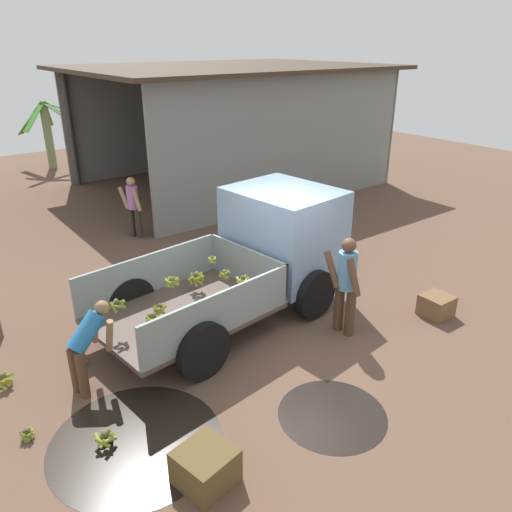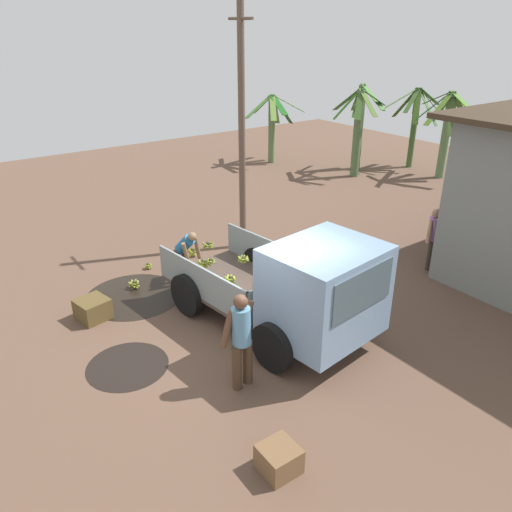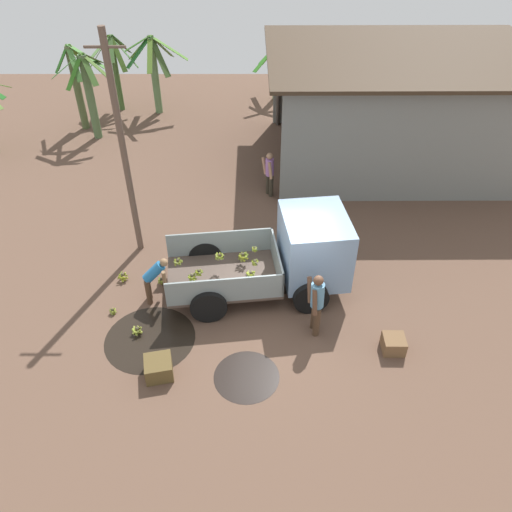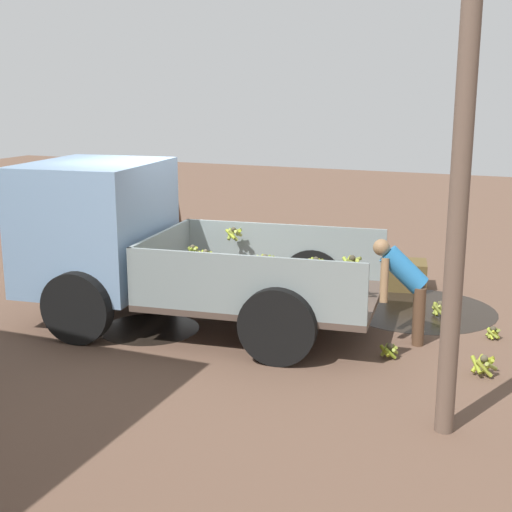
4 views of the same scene
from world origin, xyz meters
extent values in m
plane|color=brown|center=(0.00, 0.00, 0.00)|extent=(36.00, 36.00, 0.00)
cylinder|color=black|center=(-0.05, 1.04, 0.00)|extent=(1.31, 1.31, 0.01)
cylinder|color=black|center=(-0.84, -2.29, 0.00)|extent=(1.48, 1.48, 0.01)
cylinder|color=black|center=(-3.18, -1.17, 0.00)|extent=(2.18, 2.18, 0.01)
cube|color=#4F3F36|center=(-1.48, 0.56, 0.50)|extent=(3.10, 2.33, 0.08)
cube|color=gray|center=(-1.60, 1.52, 0.89)|extent=(2.86, 0.40, 0.71)
cube|color=gray|center=(-1.37, -0.41, 0.89)|extent=(2.86, 0.40, 0.71)
cube|color=gray|center=(-0.08, 0.73, 0.89)|extent=(0.29, 1.99, 0.71)
cube|color=#7A99BC|center=(0.86, 0.84, 1.30)|extent=(1.84, 2.14, 1.69)
cube|color=#4C606B|center=(1.67, 0.94, 1.64)|extent=(0.22, 1.56, 0.74)
cylinder|color=black|center=(0.50, 1.84, 0.46)|extent=(0.93, 0.33, 0.91)
cylinder|color=black|center=(0.75, -0.21, 0.46)|extent=(0.93, 0.33, 0.91)
cylinder|color=black|center=(-2.04, 1.53, 0.46)|extent=(0.93, 0.33, 0.91)
cylinder|color=black|center=(-1.79, -0.52, 0.46)|extent=(0.93, 0.33, 0.91)
sphere|color=#413B2A|center=(-2.62, 0.51, 1.08)|extent=(0.08, 0.08, 0.08)
cylinder|color=olive|center=(-2.68, 0.50, 1.02)|extent=(0.07, 0.18, 0.15)
cylinder|color=olive|center=(-2.62, 0.43, 1.04)|extent=(0.19, 0.05, 0.11)
cylinder|color=olive|center=(-2.55, 0.49, 1.03)|extent=(0.10, 0.19, 0.13)
cylinder|color=#8EA432|center=(-2.56, 0.56, 1.03)|extent=(0.16, 0.17, 0.13)
cylinder|color=olive|center=(-2.65, 0.58, 1.03)|extent=(0.19, 0.13, 0.12)
sphere|color=#403929|center=(-0.75, -0.10, 1.18)|extent=(0.07, 0.07, 0.07)
cylinder|color=olive|center=(-0.69, -0.08, 1.11)|extent=(0.09, 0.16, 0.16)
cylinder|color=#93A327|center=(-0.73, -0.04, 1.13)|extent=(0.18, 0.09, 0.14)
cylinder|color=olive|center=(-0.76, -0.05, 1.11)|extent=(0.15, 0.09, 0.17)
cylinder|color=#9AA348|center=(-0.82, -0.09, 1.13)|extent=(0.06, 0.18, 0.12)
cylinder|color=#94AA24|center=(-0.81, -0.14, 1.13)|extent=(0.14, 0.17, 0.12)
cylinder|color=olive|center=(-0.75, -0.17, 1.14)|extent=(0.18, 0.04, 0.11)
cylinder|color=olive|center=(-0.71, -0.13, 1.11)|extent=(0.13, 0.14, 0.16)
sphere|color=brown|center=(-0.66, 0.59, 1.00)|extent=(0.07, 0.07, 0.07)
cylinder|color=olive|center=(-0.62, 0.64, 0.96)|extent=(0.14, 0.13, 0.11)
cylinder|color=#8E9E40|center=(-0.66, 0.65, 0.95)|extent=(0.15, 0.04, 0.12)
cylinder|color=olive|center=(-0.70, 0.61, 0.94)|extent=(0.07, 0.12, 0.15)
cylinder|color=olive|center=(-0.71, 0.57, 0.95)|extent=(0.10, 0.14, 0.13)
cylinder|color=#94A22C|center=(-0.68, 0.54, 0.94)|extent=(0.14, 0.07, 0.14)
cylinder|color=olive|center=(-0.63, 0.56, 0.94)|extent=(0.11, 0.10, 0.15)
cylinder|color=#98AC25|center=(-0.59, 0.60, 0.96)|extent=(0.05, 0.16, 0.10)
sphere|color=#4D4532|center=(-0.66, 0.96, 1.14)|extent=(0.06, 0.06, 0.06)
cylinder|color=#939F41|center=(-0.63, 0.95, 1.08)|extent=(0.06, 0.11, 0.13)
cylinder|color=olive|center=(-0.64, 0.98, 1.08)|extent=(0.10, 0.10, 0.13)
cylinder|color=olive|center=(-0.66, 0.99, 1.09)|extent=(0.11, 0.04, 0.13)
cylinder|color=olive|center=(-0.69, 0.98, 1.09)|extent=(0.10, 0.11, 0.12)
cylinder|color=#91A03D|center=(-0.71, 0.95, 1.10)|extent=(0.06, 0.13, 0.11)
cylinder|color=#979D28|center=(-0.68, 0.92, 1.09)|extent=(0.11, 0.08, 0.13)
cylinder|color=olive|center=(-0.64, 0.92, 1.09)|extent=(0.12, 0.10, 0.12)
sphere|color=#49422F|center=(-0.97, 1.03, 0.87)|extent=(0.08, 0.08, 0.08)
cylinder|color=#98B136|center=(-0.88, 1.01, 0.82)|extent=(0.09, 0.24, 0.14)
cylinder|color=olive|center=(-0.92, 1.10, 0.80)|extent=(0.20, 0.18, 0.17)
cylinder|color=olive|center=(-0.98, 1.12, 0.80)|extent=(0.23, 0.06, 0.16)
cylinder|color=olive|center=(-1.04, 1.07, 0.79)|extent=(0.15, 0.20, 0.19)
cylinder|color=olive|center=(-1.03, 1.00, 0.78)|extent=(0.12, 0.19, 0.21)
cylinder|color=olive|center=(-1.00, 0.95, 0.79)|extent=(0.21, 0.12, 0.19)
cylinder|color=#98A127|center=(-0.92, 0.96, 0.80)|extent=(0.21, 0.17, 0.17)
sphere|color=#3F3929|center=(-2.07, 0.24, 0.95)|extent=(0.07, 0.07, 0.07)
cylinder|color=olive|center=(-2.03, 0.29, 0.91)|extent=(0.15, 0.12, 0.10)
cylinder|color=olive|center=(-2.08, 0.30, 0.91)|extent=(0.15, 0.07, 0.12)
cylinder|color=olive|center=(-2.11, 0.26, 0.89)|extent=(0.09, 0.14, 0.14)
cylinder|color=olive|center=(-2.12, 0.22, 0.91)|extent=(0.09, 0.16, 0.12)
cylinder|color=olive|center=(-2.09, 0.19, 0.91)|extent=(0.15, 0.11, 0.12)
cylinder|color=olive|center=(-2.06, 0.20, 0.89)|extent=(0.13, 0.07, 0.15)
cylinder|color=olive|center=(-2.01, 0.21, 0.92)|extent=(0.11, 0.16, 0.10)
cylinder|color=olive|center=(-2.00, 0.25, 0.92)|extent=(0.05, 0.16, 0.10)
sphere|color=#4E4632|center=(-2.23, 0.16, 0.88)|extent=(0.09, 0.09, 0.09)
cylinder|color=olive|center=(-2.19, 0.10, 0.83)|extent=(0.18, 0.14, 0.14)
cylinder|color=olive|center=(-2.18, 0.16, 0.81)|extent=(0.04, 0.15, 0.17)
cylinder|color=olive|center=(-2.18, 0.21, 0.82)|extent=(0.16, 0.15, 0.14)
cylinder|color=olive|center=(-2.24, 0.23, 0.82)|extent=(0.19, 0.07, 0.14)
cylinder|color=#919E44|center=(-2.28, 0.18, 0.80)|extent=(0.10, 0.15, 0.17)
cylinder|color=olive|center=(-2.28, 0.13, 0.81)|extent=(0.12, 0.16, 0.16)
cylinder|color=#96AD22|center=(-2.24, 0.08, 0.83)|extent=(0.19, 0.08, 0.12)
sphere|color=brown|center=(-1.57, 0.77, 1.06)|extent=(0.07, 0.07, 0.07)
cylinder|color=olive|center=(-1.64, 0.73, 1.00)|extent=(0.12, 0.18, 0.13)
cylinder|color=#8FA237|center=(-1.58, 0.69, 1.01)|extent=(0.19, 0.07, 0.12)
cylinder|color=olive|center=(-1.54, 0.70, 1.01)|extent=(0.18, 0.12, 0.13)
cylinder|color=olive|center=(-1.50, 0.76, 1.02)|extent=(0.07, 0.19, 0.11)
cylinder|color=#A0B047|center=(-1.51, 0.81, 1.02)|extent=(0.14, 0.17, 0.11)
cylinder|color=olive|center=(-1.56, 0.83, 0.99)|extent=(0.16, 0.07, 0.16)
cylinder|color=#949A22|center=(-1.61, 0.82, 1.00)|extent=(0.16, 0.13, 0.14)
cylinder|color=olive|center=(-1.65, 0.78, 1.01)|extent=(0.07, 0.19, 0.12)
cylinder|color=brown|center=(-4.05, 2.46, 3.09)|extent=(0.17, 0.17, 6.17)
cylinder|color=#483323|center=(0.82, -1.01, 0.42)|extent=(0.18, 0.18, 0.84)
cylinder|color=#483323|center=(0.79, -0.77, 0.42)|extent=(0.18, 0.18, 0.84)
cylinder|color=#5991B5|center=(0.79, -0.89, 1.18)|extent=(0.37, 0.35, 0.67)
sphere|color=brown|center=(0.78, -0.89, 1.63)|extent=(0.24, 0.24, 0.24)
cylinder|color=brown|center=(0.71, -1.11, 1.16)|extent=(0.15, 0.32, 0.63)
cylinder|color=brown|center=(0.63, -0.70, 1.17)|extent=(0.15, 0.37, 0.61)
cylinder|color=brown|center=(-3.42, 0.29, 0.37)|extent=(0.17, 0.17, 0.73)
cylinder|color=brown|center=(-3.38, 0.08, 0.37)|extent=(0.17, 0.17, 0.73)
cylinder|color=#2772B1|center=(-3.19, 0.23, 0.93)|extent=(0.64, 0.38, 0.59)
sphere|color=#8C6746|center=(-2.92, 0.28, 1.19)|extent=(0.21, 0.21, 0.21)
cylinder|color=#8C6746|center=(-3.01, 0.45, 0.83)|extent=(0.13, 0.21, 0.55)
cylinder|color=#8C6746|center=(-2.92, 0.09, 0.83)|extent=(0.14, 0.23, 0.55)
sphere|color=#463F2E|center=(-3.50, -1.00, 0.17)|extent=(0.09, 0.09, 0.09)
cylinder|color=olive|center=(-3.48, -0.93, 0.10)|extent=(0.19, 0.10, 0.17)
cylinder|color=#99A042|center=(-3.54, -0.95, 0.09)|extent=(0.16, 0.15, 0.19)
cylinder|color=#A2AB40|center=(-3.58, -1.00, 0.12)|extent=(0.05, 0.20, 0.13)
cylinder|color=olive|center=(-3.55, -1.06, 0.12)|extent=(0.18, 0.17, 0.14)
cylinder|color=olive|center=(-3.47, -1.07, 0.13)|extent=(0.21, 0.13, 0.13)
cylinder|color=olive|center=(-3.44, -1.02, 0.10)|extent=(0.12, 0.18, 0.18)
cylinder|color=olive|center=(-3.44, -0.97, 0.10)|extent=(0.11, 0.19, 0.17)
sphere|color=#4C4431|center=(-3.19, 0.86, 0.15)|extent=(0.08, 0.08, 0.08)
cylinder|color=olive|center=(-3.21, 0.91, 0.08)|extent=(0.16, 0.09, 0.15)
cylinder|color=olive|center=(-3.26, 0.86, 0.10)|extent=(0.05, 0.17, 0.12)
cylinder|color=olive|center=(-3.22, 0.82, 0.08)|extent=(0.14, 0.11, 0.15)
cylinder|color=#93A742|center=(-3.17, 0.80, 0.09)|extent=(0.16, 0.10, 0.14)
cylinder|color=#92A237|center=(-3.13, 0.84, 0.09)|extent=(0.09, 0.17, 0.13)
cylinder|color=olive|center=(-3.15, 0.91, 0.10)|extent=(0.15, 0.15, 0.11)
sphere|color=#453E2D|center=(-4.26, -0.30, 0.13)|extent=(0.07, 0.07, 0.07)
cylinder|color=#969F27|center=(-4.29, -0.27, 0.07)|extent=(0.11, 0.12, 0.13)
cylinder|color=olive|center=(-4.30, -0.31, 0.07)|extent=(0.06, 0.13, 0.13)
cylinder|color=olive|center=(-4.29, -0.34, 0.08)|extent=(0.12, 0.11, 0.13)
cylinder|color=olive|center=(-4.25, -0.35, 0.07)|extent=(0.12, 0.04, 0.14)
cylinder|color=olive|center=(-4.22, -0.34, 0.08)|extent=(0.12, 0.13, 0.12)
cylinder|color=olive|center=(-4.21, -0.30, 0.08)|extent=(0.06, 0.14, 0.13)
cylinder|color=#A1AF2D|center=(-4.23, -0.27, 0.07)|extent=(0.11, 0.11, 0.13)
cylinder|color=olive|center=(-4.26, -0.25, 0.08)|extent=(0.14, 0.04, 0.11)
sphere|color=brown|center=(-4.26, 0.98, 0.20)|extent=(0.09, 0.09, 0.09)
cylinder|color=#9BAA26|center=(-4.20, 0.94, 0.12)|extent=(0.14, 0.20, 0.19)
cylinder|color=olive|center=(-4.19, 1.03, 0.14)|extent=(0.16, 0.21, 0.16)
cylinder|color=olive|center=(-4.27, 1.05, 0.12)|extent=(0.20, 0.08, 0.20)
cylinder|color=olive|center=(-4.34, 1.02, 0.14)|extent=(0.14, 0.22, 0.15)
cylinder|color=#97A42A|center=(-4.31, 0.94, 0.11)|extent=(0.15, 0.15, 0.21)
cylinder|color=olive|center=(-4.26, 0.89, 0.14)|extent=(0.22, 0.05, 0.16)
cube|color=brown|center=(-2.78, -2.22, 0.22)|extent=(0.71, 0.71, 0.44)
cube|color=brown|center=(2.58, -1.50, 0.20)|extent=(0.51, 0.51, 0.39)
camera|label=1|loc=(-4.84, -5.95, 4.66)|focal=35.00mm
camera|label=2|loc=(6.46, -4.69, 5.61)|focal=35.00mm
camera|label=3|loc=(-0.62, -9.34, 9.00)|focal=35.00mm
camera|label=4|loc=(-4.79, 8.73, 3.11)|focal=50.00mm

